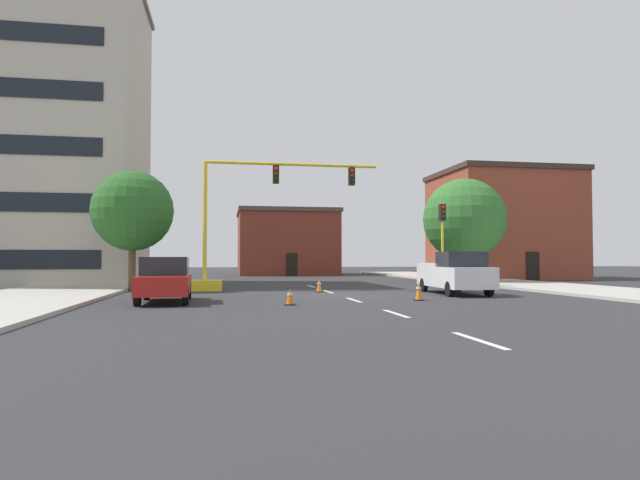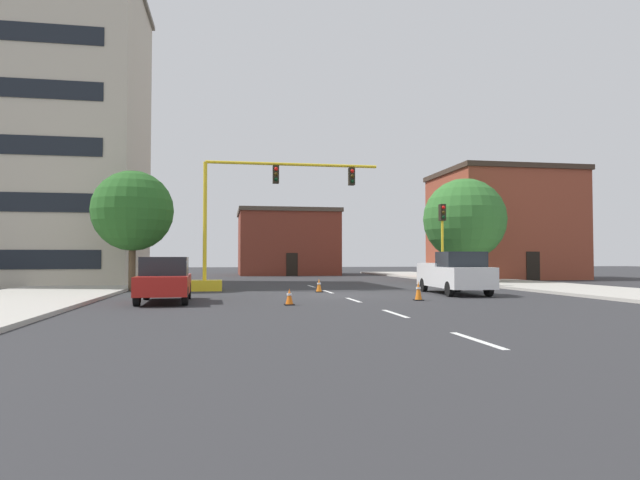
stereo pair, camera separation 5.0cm
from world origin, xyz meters
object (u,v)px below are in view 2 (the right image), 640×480
Objects in this scene: traffic_signal_gantry at (231,247)px; tree_right_mid at (464,220)px; pickup_truck_white at (454,273)px; sedan_red_near_left at (165,279)px; traffic_cone_roadside_a at (289,297)px; tree_left_near at (133,211)px; traffic_light_pole_right at (442,226)px; traffic_cone_roadside_b at (319,286)px; traffic_cone_roadside_c at (418,291)px.

tree_right_mid reaches higher than traffic_signal_gantry.
sedan_red_near_left is at bearing -168.26° from pickup_truck_white.
traffic_cone_roadside_a is (4.58, -2.07, -0.59)m from sedan_red_near_left.
tree_right_mid is 12.61m from pickup_truck_white.
tree_left_near is at bearing 160.87° from pickup_truck_white.
pickup_truck_white is (-1.58, -5.20, -2.55)m from traffic_light_pole_right.
traffic_cone_roadside_a is at bearing -135.06° from traffic_light_pole_right.
traffic_cone_roadside_b is at bearing -17.28° from tree_left_near.
traffic_light_pole_right is 17.10m from tree_left_near.
sedan_red_near_left is 7.53× the size of traffic_cone_roadside_a.
traffic_cone_roadside_c is at bearing -35.51° from tree_left_near.
tree_right_mid is (3.94, 5.62, 0.83)m from traffic_light_pole_right.
tree_right_mid reaches higher than sedan_red_near_left.
traffic_cone_roadside_b is at bearing 116.97° from traffic_cone_roadside_c.
tree_right_mid reaches higher than pickup_truck_white.
tree_right_mid is at bearing 14.51° from tree_left_near.
tree_left_near is 15.74m from traffic_cone_roadside_c.
tree_right_mid is 1.58× the size of sedan_red_near_left.
traffic_signal_gantry is at bearing -177.35° from traffic_light_pole_right.
traffic_cone_roadside_b reaches higher than traffic_cone_roadside_a.
sedan_red_near_left is (2.51, -8.08, -3.28)m from tree_left_near.
pickup_truck_white is 9.70m from traffic_cone_roadside_a.
traffic_cone_roadside_a is at bearing -131.79° from tree_right_mid.
traffic_cone_roadside_b is (-11.61, -8.37, -4.03)m from tree_right_mid.
sedan_red_near_left is at bearing 175.43° from traffic_cone_roadside_c.
traffic_light_pole_right is (11.98, 0.55, 1.22)m from traffic_signal_gantry.
pickup_truck_white is at bearing 11.74° from sedan_red_near_left.
traffic_light_pole_right is at bearing 19.74° from traffic_cone_roadside_b.
traffic_signal_gantry reaches higher than pickup_truck_white.
tree_left_near reaches higher than traffic_cone_roadside_a.
tree_right_mid is 1.31× the size of pickup_truck_white.
tree_left_near is 12.97m from traffic_cone_roadside_a.
traffic_cone_roadside_c is (9.92, -0.79, -0.51)m from sedan_red_near_left.
traffic_cone_roadside_a is at bearing -107.83° from traffic_cone_roadside_b.
pickup_truck_white is at bearing -24.07° from traffic_signal_gantry.
sedan_red_near_left is 5.86× the size of traffic_cone_roadside_c.
pickup_truck_white is at bearing -21.90° from traffic_cone_roadside_b.
pickup_truck_white is at bearing -106.84° from traffic_light_pole_right.
tree_right_mid reaches higher than traffic_light_pole_right.
tree_right_mid is at bearing 59.05° from traffic_cone_roadside_c.
tree_left_near is 9.08m from sedan_red_near_left.
pickup_truck_white is (-5.51, -10.82, -3.38)m from tree_right_mid.
tree_right_mid is at bearing 36.15° from sedan_red_near_left.
traffic_cone_roadside_b is (-6.10, 2.45, -0.64)m from pickup_truck_white.
tree_left_near reaches higher than traffic_cone_roadside_b.
tree_left_near is 1.38× the size of sedan_red_near_left.
traffic_cone_roadside_a is 0.78× the size of traffic_cone_roadside_c.
traffic_cone_roadside_b is at bearing 36.75° from sedan_red_near_left.
sedan_red_near_left reaches higher than traffic_cone_roadside_c.
tree_right_mid reaches higher than traffic_cone_roadside_a.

